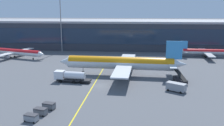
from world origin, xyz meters
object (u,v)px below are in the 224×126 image
baggage_cart_1 (41,111)px  commuter_jet_far (208,52)px  baggage_cart_0 (31,118)px  crew_van (176,86)px  fuel_tanker (70,76)px  main_airliner (121,63)px  baggage_cart_2 (49,106)px  belt_loader (180,79)px  commuter_jet_near (15,52)px

baggage_cart_1 → commuter_jet_far: bearing=51.2°
baggage_cart_1 → commuter_jet_far: size_ratio=0.11×
baggage_cart_0 → crew_van: bearing=33.4°
fuel_tanker → commuter_jet_far: commuter_jet_far is taller
main_airliner → baggage_cart_0: (-16.13, -34.97, -3.31)m
baggage_cart_1 → baggage_cart_2: (0.78, 3.10, 0.00)m
main_airliner → crew_van: size_ratio=7.70×
baggage_cart_0 → commuter_jet_far: 84.67m
belt_loader → baggage_cart_0: (-33.66, -28.56, -0.21)m
baggage_cart_0 → commuter_jet_far: bearing=52.1°
belt_loader → crew_van: size_ratio=1.31×
commuter_jet_near → main_airliner: bearing=-27.8°
baggage_cart_1 → crew_van: bearing=29.8°
baggage_cart_0 → baggage_cart_2: same height
crew_van → commuter_jet_near: size_ratio=0.18×
baggage_cart_0 → baggage_cart_2: 6.40m
belt_loader → commuter_jet_near: size_ratio=0.24×
commuter_jet_near → belt_loader: bearing=-25.8°
main_airliner → baggage_cart_2: (-14.57, -28.76, -3.31)m
fuel_tanker → baggage_cart_0: 26.63m
fuel_tanker → commuter_jet_far: bearing=38.5°
baggage_cart_1 → commuter_jet_near: 64.17m
main_airliner → baggage_cart_1: bearing=-115.7°
crew_van → commuter_jet_far: bearing=65.7°
baggage_cart_1 → baggage_cart_2: 3.20m
main_airliner → fuel_tanker: main_airliner is taller
baggage_cart_2 → commuter_jet_far: size_ratio=0.11×
commuter_jet_far → belt_loader: bearing=-115.7°
fuel_tanker → baggage_cart_2: bearing=-89.9°
main_airliner → belt_loader: size_ratio=5.90×
baggage_cart_1 → commuter_jet_far: (51.25, 63.68, 1.60)m
fuel_tanker → baggage_cart_2: size_ratio=3.74×
belt_loader → baggage_cart_2: belt_loader is taller
commuter_jet_near → crew_van: bearing=-32.4°
fuel_tanker → baggage_cart_1: size_ratio=3.74×
baggage_cart_0 → baggage_cart_1: (0.78, 3.10, 0.00)m
belt_loader → baggage_cart_1: 41.58m
baggage_cart_1 → belt_loader: bearing=37.7°
main_airliner → baggage_cart_0: main_airliner is taller
baggage_cart_1 → main_airliner: bearing=64.3°
fuel_tanker → commuter_jet_near: 45.54m
baggage_cart_2 → commuter_jet_far: bearing=50.2°
fuel_tanker → commuter_jet_far: size_ratio=0.42×
baggage_cart_0 → baggage_cart_1: bearing=75.9°
fuel_tanker → main_airliner: bearing=29.9°
main_airliner → commuter_jet_near: (-46.24, 24.36, -1.51)m
main_airliner → baggage_cart_1: main_airliner is taller
crew_van → commuter_jet_far: (20.92, 46.28, 1.07)m
belt_loader → commuter_jet_near: commuter_jet_near is taller
belt_loader → commuter_jet_far: (18.37, 38.22, 1.39)m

